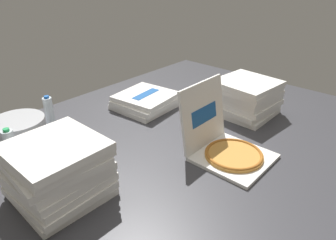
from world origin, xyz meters
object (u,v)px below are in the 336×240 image
Objects in this scene: open_pizza_box at (225,144)px; ice_bucket at (20,131)px; pizza_stack_left_mid at (58,170)px; water_bottle_0 at (11,148)px; pizza_stack_center_near at (145,101)px; water_bottle_1 at (49,113)px; pizza_stack_right_mid at (246,97)px.

open_pizza_box is 1.46× the size of ice_bucket.
pizza_stack_left_mid is 0.45m from water_bottle_0.
pizza_stack_center_near is at bearing 79.24° from open_pizza_box.
open_pizza_box reaches higher than water_bottle_0.
water_bottle_1 is at bearing 63.97° from pizza_stack_left_mid.
water_bottle_1 is at bearing 34.49° from water_bottle_0.
pizza_stack_center_near is at bearing 124.76° from pizza_stack_right_mid.
open_pizza_box is 1.99× the size of water_bottle_0.
pizza_stack_right_mid is 1.68m from water_bottle_0.
water_bottle_0 is (-0.92, 0.87, 0.04)m from open_pizza_box.
water_bottle_0 reaches higher than pizza_stack_center_near.
open_pizza_box reaches higher than pizza_stack_center_near.
ice_bucket is at bearing 166.76° from pizza_stack_center_near.
ice_bucket is 1.37× the size of water_bottle_1.
open_pizza_box is 0.98m from pizza_stack_left_mid.
open_pizza_box is at bearing -161.18° from pizza_stack_right_mid.
ice_bucket is (-0.94, 0.22, 0.03)m from pizza_stack_center_near.
pizza_stack_left_mid is (-0.88, 0.43, 0.08)m from open_pizza_box.
water_bottle_0 is (-1.55, 0.66, -0.02)m from pizza_stack_right_mid.
ice_bucket is (-1.40, 0.88, -0.05)m from pizza_stack_right_mid.
ice_bucket reaches higher than pizza_stack_center_near.
pizza_stack_center_near is 1.92× the size of water_bottle_1.
pizza_stack_right_mid is at bearing -55.24° from pizza_stack_center_near.
pizza_stack_left_mid is at bearing -116.03° from water_bottle_1.
pizza_stack_left_mid is 1.34× the size of ice_bucket.
water_bottle_1 is (-1.15, 0.93, -0.02)m from pizza_stack_right_mid.
pizza_stack_left_mid reaches higher than pizza_stack_right_mid.
open_pizza_box is at bearing -43.43° from water_bottle_0.
open_pizza_box reaches higher than ice_bucket.
ice_bucket is (0.11, 0.67, -0.07)m from pizza_stack_left_mid.
pizza_stack_center_near is 0.96m from ice_bucket.
pizza_stack_center_near is 0.81m from pizza_stack_right_mid.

